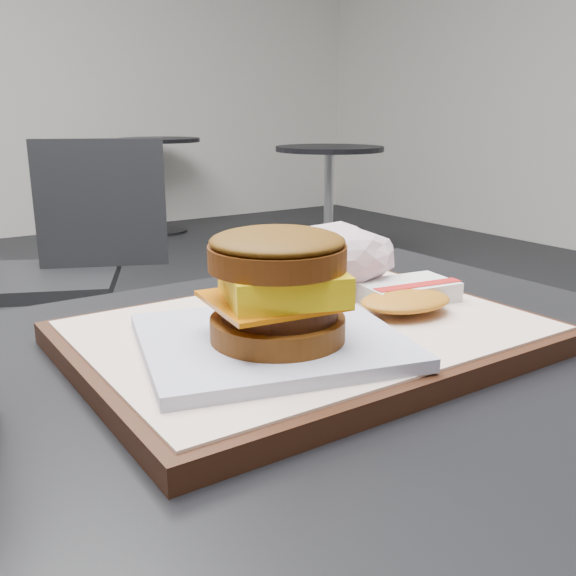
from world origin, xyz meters
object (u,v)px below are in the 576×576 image
Objects in this scene: crumpled_wrapper at (328,258)px; breakfast_sandwich at (276,300)px; hash_brown at (406,295)px; neighbor_chair at (66,261)px; serving_tray at (309,335)px.

breakfast_sandwich is at bearing -139.97° from crumpled_wrapper.
hash_brown is at bearing -73.78° from crumpled_wrapper.
neighbor_chair is at bearing 80.58° from breakfast_sandwich.
breakfast_sandwich reaches higher than neighbor_chair.
hash_brown is at bearing -4.30° from serving_tray.
breakfast_sandwich reaches higher than crumpled_wrapper.
breakfast_sandwich is 0.26× the size of neighbor_chair.
hash_brown is 0.85× the size of crumpled_wrapper.
neighbor_chair is (0.27, 1.61, -0.32)m from breakfast_sandwich.
crumpled_wrapper reaches higher than hash_brown.
serving_tray is at bearing -97.67° from neighbor_chair.
neighbor_chair is (0.11, 1.59, -0.29)m from hash_brown.
breakfast_sandwich reaches higher than serving_tray.
serving_tray is at bearing -135.33° from crumpled_wrapper.
crumpled_wrapper is 1.54m from neighbor_chair.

